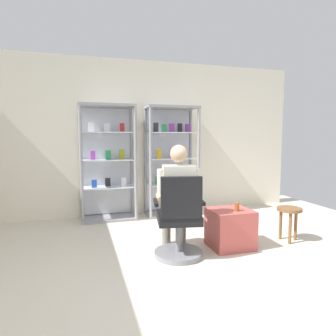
# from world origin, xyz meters

# --- Properties ---
(ground_plane) EXTENTS (7.20, 7.20, 0.00)m
(ground_plane) POSITION_xyz_m (0.00, 0.00, 0.00)
(ground_plane) COLOR beige
(back_wall) EXTENTS (6.00, 0.10, 2.70)m
(back_wall) POSITION_xyz_m (0.00, 3.00, 1.35)
(back_wall) COLOR silver
(back_wall) RESTS_ON ground
(display_cabinet_left) EXTENTS (0.90, 0.45, 1.90)m
(display_cabinet_left) POSITION_xyz_m (-0.55, 2.76, 0.96)
(display_cabinet_left) COLOR gray
(display_cabinet_left) RESTS_ON ground
(display_cabinet_right) EXTENTS (0.90, 0.45, 1.90)m
(display_cabinet_right) POSITION_xyz_m (0.55, 2.76, 0.97)
(display_cabinet_right) COLOR gray
(display_cabinet_right) RESTS_ON ground
(office_chair) EXTENTS (0.61, 0.57, 0.96)m
(office_chair) POSITION_xyz_m (0.06, 0.85, 0.39)
(office_chair) COLOR slate
(office_chair) RESTS_ON ground
(seated_shopkeeper) EXTENTS (0.54, 0.61, 1.29)m
(seated_shopkeeper) POSITION_xyz_m (0.09, 1.01, 0.71)
(seated_shopkeeper) COLOR slate
(seated_shopkeeper) RESTS_ON ground
(storage_crate) EXTENTS (0.51, 0.46, 0.48)m
(storage_crate) POSITION_xyz_m (0.78, 0.99, 0.24)
(storage_crate) COLOR #B24C47
(storage_crate) RESTS_ON ground
(tea_glass) EXTENTS (0.06, 0.06, 0.10)m
(tea_glass) POSITION_xyz_m (0.82, 0.90, 0.53)
(tea_glass) COLOR brown
(tea_glass) RESTS_ON storage_crate
(wooden_stool) EXTENTS (0.32, 0.32, 0.45)m
(wooden_stool) POSITION_xyz_m (1.63, 0.96, 0.36)
(wooden_stool) COLOR brown
(wooden_stool) RESTS_ON ground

